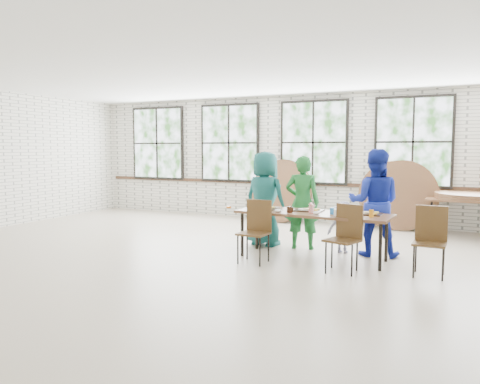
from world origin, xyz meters
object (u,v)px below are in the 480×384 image
object	(u,v)px
chair_near_left	(256,226)
chair_near_right	(346,232)
storage_table	(476,202)
dining_table	(313,216)

from	to	relation	value
chair_near_left	chair_near_right	world-z (taller)	same
chair_near_right	storage_table	world-z (taller)	chair_near_right
storage_table	chair_near_right	bearing A→B (deg)	-113.58
storage_table	dining_table	bearing A→B (deg)	-125.26
chair_near_left	chair_near_right	bearing A→B (deg)	4.82
dining_table	chair_near_right	bearing A→B (deg)	-35.67
chair_near_right	storage_table	bearing A→B (deg)	83.29
dining_table	chair_near_right	xyz separation A→B (m)	(0.63, -0.52, -0.13)
chair_near_right	storage_table	distance (m)	4.05
dining_table	storage_table	distance (m)	3.93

